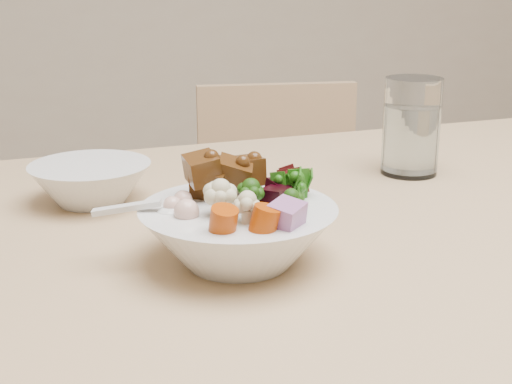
% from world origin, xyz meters
% --- Properties ---
extents(dining_table, '(1.61, 0.94, 0.74)m').
position_xyz_m(dining_table, '(-0.22, 0.19, 0.67)').
color(dining_table, tan).
rests_on(dining_table, ground).
extents(chair_far, '(0.41, 0.41, 0.78)m').
position_xyz_m(chair_far, '(-0.16, 0.88, 0.44)').
color(chair_far, tan).
rests_on(chair_far, ground).
extents(food_bowl, '(0.19, 0.19, 0.10)m').
position_xyz_m(food_bowl, '(-0.49, 0.13, 0.78)').
color(food_bowl, silver).
rests_on(food_bowl, dining_table).
extents(soup_spoon, '(0.10, 0.05, 0.02)m').
position_xyz_m(soup_spoon, '(-0.56, 0.15, 0.80)').
color(soup_spoon, silver).
rests_on(soup_spoon, food_bowl).
extents(water_glass, '(0.08, 0.08, 0.13)m').
position_xyz_m(water_glass, '(-0.17, 0.36, 0.80)').
color(water_glass, silver).
rests_on(water_glass, dining_table).
extents(side_bowl, '(0.15, 0.15, 0.05)m').
position_xyz_m(side_bowl, '(-0.61, 0.37, 0.77)').
color(side_bowl, silver).
rests_on(side_bowl, dining_table).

